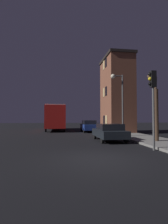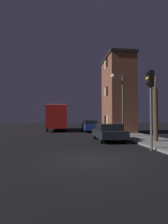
% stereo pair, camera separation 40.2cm
% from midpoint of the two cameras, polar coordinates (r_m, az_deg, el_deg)
% --- Properties ---
extents(ground_plane, '(120.00, 120.00, 0.00)m').
position_cam_midpoint_polar(ground_plane, '(7.84, 4.35, -14.95)').
color(ground_plane, black).
extents(brick_building, '(3.17, 5.32, 9.24)m').
position_cam_midpoint_polar(brick_building, '(22.11, 11.48, 5.86)').
color(brick_building, brown).
rests_on(brick_building, sidewalk).
extents(streetlamp, '(1.18, 0.41, 5.64)m').
position_cam_midpoint_polar(streetlamp, '(16.29, 12.02, 6.06)').
color(streetlamp, '#4C4C4C').
rests_on(streetlamp, sidewalk).
extents(traffic_light, '(0.43, 0.24, 4.37)m').
position_cam_midpoint_polar(traffic_light, '(10.30, 21.88, 5.80)').
color(traffic_light, '#4C4C4C').
rests_on(traffic_light, ground).
extents(bare_tree, '(0.64, 1.06, 4.93)m').
position_cam_midpoint_polar(bare_tree, '(13.52, 22.98, 0.82)').
color(bare_tree, '#473323').
rests_on(bare_tree, sidewalk).
extents(bus, '(2.60, 9.11, 3.52)m').
position_cam_midpoint_polar(bus, '(26.01, -8.23, -1.28)').
color(bus, red).
rests_on(bus, ground).
extents(car_near_lane, '(1.90, 4.05, 1.33)m').
position_cam_midpoint_polar(car_near_lane, '(13.76, 8.81, -6.37)').
color(car_near_lane, black).
rests_on(car_near_lane, ground).
extents(car_mid_lane, '(1.72, 4.11, 1.50)m').
position_cam_midpoint_polar(car_mid_lane, '(22.51, 2.48, -4.54)').
color(car_mid_lane, navy).
rests_on(car_mid_lane, ground).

